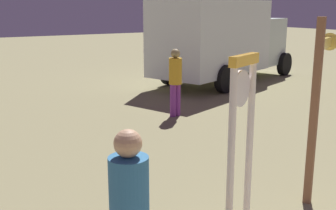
{
  "coord_description": "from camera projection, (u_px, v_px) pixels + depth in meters",
  "views": [
    {
      "loc": [
        -3.87,
        0.02,
        2.71
      ],
      "look_at": [
        -0.47,
        5.48,
        1.2
      ],
      "focal_mm": 44.84,
      "sensor_mm": 36.0,
      "label": 1
    }
  ],
  "objects": [
    {
      "name": "arrow_sign",
      "position": [
        321.0,
        83.0,
        5.8
      ],
      "size": [
        0.9,
        0.57,
        2.59
      ],
      "color": "#8C5D3F",
      "rests_on": "ground_plane"
    },
    {
      "name": "standing_clock",
      "position": [
        240.0,
        145.0,
        4.14
      ],
      "size": [
        0.49,
        0.27,
        2.28
      ],
      "color": "white",
      "rests_on": "ground_plane"
    },
    {
      "name": "box_truck_near",
      "position": [
        221.0,
        39.0,
        15.0
      ],
      "size": [
        6.86,
        4.35,
        2.93
      ],
      "color": "white",
      "rests_on": "ground_plane"
    },
    {
      "name": "person_distant",
      "position": [
        175.0,
        79.0,
        10.44
      ],
      "size": [
        0.33,
        0.33,
        1.7
      ],
      "color": "#7C318E",
      "rests_on": "ground_plane"
    }
  ]
}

